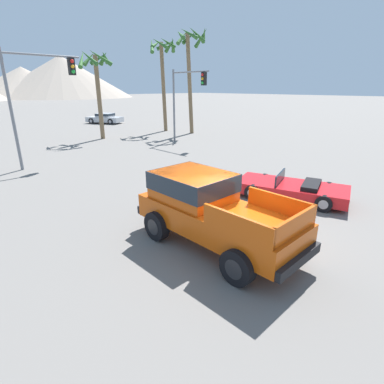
{
  "coord_description": "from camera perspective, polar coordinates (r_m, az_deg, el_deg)",
  "views": [
    {
      "loc": [
        -6.15,
        -5.11,
        4.26
      ],
      "look_at": [
        -0.48,
        0.85,
        1.36
      ],
      "focal_mm": 28.0,
      "sensor_mm": 36.0,
      "label": 1
    }
  ],
  "objects": [
    {
      "name": "parked_car_silver",
      "position": [
        39.21,
        -16.27,
        13.35
      ],
      "size": [
        3.66,
        4.61,
        1.21
      ],
      "rotation": [
        0.0,
        0.0,
        0.51
      ],
      "color": "#B7BABF",
      "rests_on": "ground_plane"
    },
    {
      "name": "ground_plane",
      "position": [
        9.06,
        5.98,
        -8.74
      ],
      "size": [
        320.0,
        320.0,
        0.0
      ],
      "primitive_type": "plane",
      "color": "slate"
    },
    {
      "name": "red_convertible_car",
      "position": [
        12.62,
        18.4,
        0.54
      ],
      "size": [
        3.07,
        4.59,
        1.02
      ],
      "rotation": [
        0.0,
        0.0,
        0.32
      ],
      "color": "red",
      "rests_on": "ground_plane"
    },
    {
      "name": "traffic_light_crosswalk",
      "position": [
        18.63,
        -27.31,
        17.32
      ],
      "size": [
        3.96,
        0.38,
        6.07
      ],
      "color": "slate",
      "rests_on": "ground_plane"
    },
    {
      "name": "orange_pickup_truck",
      "position": [
        8.38,
        3.1,
        -2.71
      ],
      "size": [
        2.26,
        5.03,
        1.96
      ],
      "rotation": [
        0.0,
        0.0,
        0.01
      ],
      "color": "#CC4C0C",
      "rests_on": "ground_plane"
    },
    {
      "name": "traffic_light_main",
      "position": [
        24.14,
        -1.11,
        18.54
      ],
      "size": [
        0.38,
        3.9,
        5.55
      ],
      "rotation": [
        0.0,
        0.0,
        4.71
      ],
      "color": "slate",
      "rests_on": "ground_plane"
    },
    {
      "name": "palm_tree_leaning",
      "position": [
        31.28,
        -5.51,
        23.3
      ],
      "size": [
        2.94,
        2.87,
        8.68
      ],
      "color": "brown",
      "rests_on": "ground_plane"
    },
    {
      "name": "palm_tree_short",
      "position": [
        27.19,
        -17.73,
        20.76
      ],
      "size": [
        2.82,
        2.72,
        7.1
      ],
      "color": "brown",
      "rests_on": "ground_plane"
    },
    {
      "name": "palm_tree_tall",
      "position": [
        29.55,
        -0.18,
        24.47
      ],
      "size": [
        3.2,
        3.1,
        9.2
      ],
      "color": "brown",
      "rests_on": "ground_plane"
    }
  ]
}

